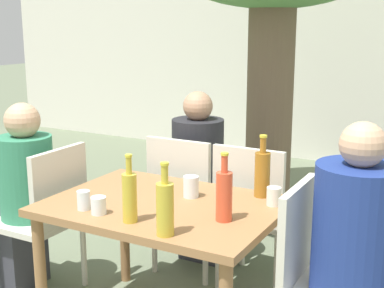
{
  "coord_description": "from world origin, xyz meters",
  "views": [
    {
      "loc": [
        1.37,
        -2.21,
        1.63
      ],
      "look_at": [
        0.0,
        0.3,
        0.97
      ],
      "focal_mm": 50.0,
      "sensor_mm": 36.0,
      "label": 1
    }
  ],
  "objects_px": {
    "soda_bottle_0": "(224,195)",
    "oil_cruet_1": "(165,207)",
    "oil_cruet_2": "(130,196)",
    "drinking_glass_1": "(191,187)",
    "amber_bottle_3": "(262,173)",
    "person_seated_1": "(373,278)",
    "dining_table_front": "(164,220)",
    "person_seated_0": "(17,207)",
    "drinking_glass_3": "(99,205)",
    "drinking_glass_0": "(84,200)",
    "patio_chair_2": "(187,196)",
    "drinking_glass_2": "(274,196)",
    "patio_chair_1": "(320,273)",
    "person_seated_2": "(204,186)",
    "patio_chair_0": "(47,212)",
    "patio_chair_3": "(254,208)"
  },
  "relations": [
    {
      "from": "person_seated_0",
      "to": "oil_cruet_2",
      "type": "relative_size",
      "value": 3.64
    },
    {
      "from": "patio_chair_2",
      "to": "drinking_glass_0",
      "type": "height_order",
      "value": "patio_chair_2"
    },
    {
      "from": "patio_chair_2",
      "to": "drinking_glass_2",
      "type": "relative_size",
      "value": 9.89
    },
    {
      "from": "patio_chair_2",
      "to": "drinking_glass_2",
      "type": "height_order",
      "value": "patio_chair_2"
    },
    {
      "from": "patio_chair_2",
      "to": "patio_chair_3",
      "type": "distance_m",
      "value": 0.47
    },
    {
      "from": "dining_table_front",
      "to": "person_seated_2",
      "type": "distance_m",
      "value": 0.93
    },
    {
      "from": "amber_bottle_3",
      "to": "drinking_glass_0",
      "type": "height_order",
      "value": "amber_bottle_3"
    },
    {
      "from": "dining_table_front",
      "to": "person_seated_0",
      "type": "relative_size",
      "value": 1.0
    },
    {
      "from": "soda_bottle_0",
      "to": "oil_cruet_1",
      "type": "distance_m",
      "value": 0.32
    },
    {
      "from": "amber_bottle_3",
      "to": "drinking_glass_2",
      "type": "distance_m",
      "value": 0.17
    },
    {
      "from": "person_seated_1",
      "to": "drinking_glass_2",
      "type": "distance_m",
      "value": 0.63
    },
    {
      "from": "dining_table_front",
      "to": "drinking_glass_3",
      "type": "xyz_separation_m",
      "value": [
        -0.19,
        -0.29,
        0.13
      ]
    },
    {
      "from": "patio_chair_1",
      "to": "drinking_glass_0",
      "type": "bearing_deg",
      "value": 103.69
    },
    {
      "from": "oil_cruet_2",
      "to": "patio_chair_1",
      "type": "bearing_deg",
      "value": 20.07
    },
    {
      "from": "oil_cruet_1",
      "to": "drinking_glass_0",
      "type": "xyz_separation_m",
      "value": [
        -0.52,
        0.08,
        -0.08
      ]
    },
    {
      "from": "drinking_glass_0",
      "to": "drinking_glass_3",
      "type": "xyz_separation_m",
      "value": [
        0.1,
        -0.01,
        -0.0
      ]
    },
    {
      "from": "patio_chair_0",
      "to": "drinking_glass_0",
      "type": "bearing_deg",
      "value": 62.46
    },
    {
      "from": "patio_chair_1",
      "to": "amber_bottle_3",
      "type": "relative_size",
      "value": 2.78
    },
    {
      "from": "patio_chair_0",
      "to": "person_seated_0",
      "type": "relative_size",
      "value": 0.79
    },
    {
      "from": "patio_chair_2",
      "to": "person_seated_0",
      "type": "distance_m",
      "value": 1.06
    },
    {
      "from": "patio_chair_0",
      "to": "person_seated_2",
      "type": "xyz_separation_m",
      "value": [
        0.58,
        0.9,
        0.0
      ]
    },
    {
      "from": "dining_table_front",
      "to": "amber_bottle_3",
      "type": "distance_m",
      "value": 0.57
    },
    {
      "from": "dining_table_front",
      "to": "oil_cruet_2",
      "type": "relative_size",
      "value": 3.64
    },
    {
      "from": "drinking_glass_2",
      "to": "patio_chair_0",
      "type": "bearing_deg",
      "value": -169.77
    },
    {
      "from": "person_seated_0",
      "to": "person_seated_1",
      "type": "xyz_separation_m",
      "value": [
        2.11,
        0.0,
        0.04
      ]
    },
    {
      "from": "patio_chair_3",
      "to": "soda_bottle_0",
      "type": "bearing_deg",
      "value": 100.84
    },
    {
      "from": "amber_bottle_3",
      "to": "drinking_glass_3",
      "type": "distance_m",
      "value": 0.87
    },
    {
      "from": "oil_cruet_1",
      "to": "drinking_glass_3",
      "type": "relative_size",
      "value": 3.83
    },
    {
      "from": "soda_bottle_0",
      "to": "drinking_glass_0",
      "type": "distance_m",
      "value": 0.7
    },
    {
      "from": "person_seated_1",
      "to": "drinking_glass_0",
      "type": "height_order",
      "value": "person_seated_1"
    },
    {
      "from": "dining_table_front",
      "to": "amber_bottle_3",
      "type": "bearing_deg",
      "value": 40.6
    },
    {
      "from": "drinking_glass_1",
      "to": "oil_cruet_1",
      "type": "bearing_deg",
      "value": -73.34
    },
    {
      "from": "person_seated_2",
      "to": "soda_bottle_0",
      "type": "distance_m",
      "value": 1.19
    },
    {
      "from": "person_seated_0",
      "to": "oil_cruet_1",
      "type": "relative_size",
      "value": 3.59
    },
    {
      "from": "patio_chair_0",
      "to": "patio_chair_2",
      "type": "height_order",
      "value": "same"
    },
    {
      "from": "oil_cruet_2",
      "to": "drinking_glass_2",
      "type": "height_order",
      "value": "oil_cruet_2"
    },
    {
      "from": "person_seated_0",
      "to": "soda_bottle_0",
      "type": "xyz_separation_m",
      "value": [
        1.43,
        -0.08,
        0.33
      ]
    },
    {
      "from": "person_seated_0",
      "to": "drinking_glass_0",
      "type": "height_order",
      "value": "person_seated_0"
    },
    {
      "from": "dining_table_front",
      "to": "oil_cruet_1",
      "type": "distance_m",
      "value": 0.48
    },
    {
      "from": "drinking_glass_2",
      "to": "drinking_glass_3",
      "type": "height_order",
      "value": "drinking_glass_2"
    },
    {
      "from": "oil_cruet_2",
      "to": "drinking_glass_1",
      "type": "relative_size",
      "value": 2.85
    },
    {
      "from": "patio_chair_0",
      "to": "patio_chair_1",
      "type": "distance_m",
      "value": 1.64
    },
    {
      "from": "patio_chair_1",
      "to": "drinking_glass_1",
      "type": "xyz_separation_m",
      "value": [
        -0.74,
        0.15,
        0.25
      ]
    },
    {
      "from": "amber_bottle_3",
      "to": "person_seated_1",
      "type": "bearing_deg",
      "value": -27.78
    },
    {
      "from": "dining_table_front",
      "to": "drinking_glass_1",
      "type": "xyz_separation_m",
      "value": [
        0.07,
        0.15,
        0.15
      ]
    },
    {
      "from": "oil_cruet_2",
      "to": "drinking_glass_0",
      "type": "distance_m",
      "value": 0.31
    },
    {
      "from": "person_seated_1",
      "to": "dining_table_front",
      "type": "bearing_deg",
      "value": 90.0
    },
    {
      "from": "patio_chair_1",
      "to": "person_seated_2",
      "type": "distance_m",
      "value": 1.38
    },
    {
      "from": "oil_cruet_2",
      "to": "drinking_glass_3",
      "type": "bearing_deg",
      "value": 176.54
    },
    {
      "from": "patio_chair_2",
      "to": "amber_bottle_3",
      "type": "xyz_separation_m",
      "value": [
        0.63,
        -0.32,
        0.32
      ]
    }
  ]
}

